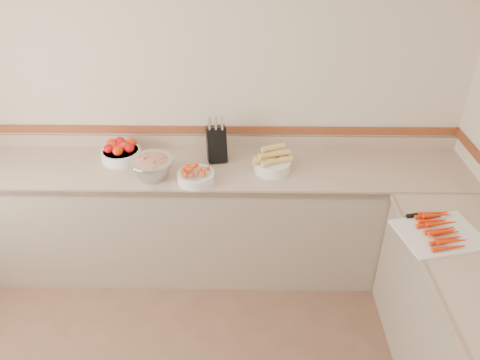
{
  "coord_description": "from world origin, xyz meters",
  "views": [
    {
      "loc": [
        0.39,
        -1.23,
        2.62
      ],
      "look_at": [
        0.35,
        1.35,
        1.0
      ],
      "focal_mm": 35.0,
      "sensor_mm": 36.0,
      "label": 1
    }
  ],
  "objects_px": {
    "knife_block": "(217,143)",
    "cherry_tomato_bowl": "(196,176)",
    "corn_bowl": "(272,163)",
    "rhubarb_bowl": "(152,166)",
    "cutting_board": "(439,232)",
    "tomato_bowl": "(121,151)"
  },
  "relations": [
    {
      "from": "knife_block",
      "to": "corn_bowl",
      "type": "xyz_separation_m",
      "value": [
        0.4,
        -0.16,
        -0.07
      ]
    },
    {
      "from": "tomato_bowl",
      "to": "rhubarb_bowl",
      "type": "bearing_deg",
      "value": -42.6
    },
    {
      "from": "cherry_tomato_bowl",
      "to": "rhubarb_bowl",
      "type": "distance_m",
      "value": 0.31
    },
    {
      "from": "knife_block",
      "to": "corn_bowl",
      "type": "distance_m",
      "value": 0.44
    },
    {
      "from": "knife_block",
      "to": "tomato_bowl",
      "type": "relative_size",
      "value": 1.16
    },
    {
      "from": "rhubarb_bowl",
      "to": "cutting_board",
      "type": "height_order",
      "value": "rhubarb_bowl"
    },
    {
      "from": "knife_block",
      "to": "rhubarb_bowl",
      "type": "bearing_deg",
      "value": -148.44
    },
    {
      "from": "tomato_bowl",
      "to": "corn_bowl",
      "type": "bearing_deg",
      "value": -7.67
    },
    {
      "from": "cherry_tomato_bowl",
      "to": "corn_bowl",
      "type": "distance_m",
      "value": 0.55
    },
    {
      "from": "knife_block",
      "to": "rhubarb_bowl",
      "type": "xyz_separation_m",
      "value": [
        -0.43,
        -0.27,
        -0.05
      ]
    },
    {
      "from": "knife_block",
      "to": "cherry_tomato_bowl",
      "type": "bearing_deg",
      "value": -112.01
    },
    {
      "from": "corn_bowl",
      "to": "cutting_board",
      "type": "distance_m",
      "value": 1.18
    },
    {
      "from": "knife_block",
      "to": "tomato_bowl",
      "type": "xyz_separation_m",
      "value": [
        -0.71,
        -0.01,
        -0.07
      ]
    },
    {
      "from": "tomato_bowl",
      "to": "rhubarb_bowl",
      "type": "xyz_separation_m",
      "value": [
        0.28,
        -0.26,
        0.02
      ]
    },
    {
      "from": "cherry_tomato_bowl",
      "to": "corn_bowl",
      "type": "relative_size",
      "value": 0.89
    },
    {
      "from": "corn_bowl",
      "to": "rhubarb_bowl",
      "type": "height_order",
      "value": "corn_bowl"
    },
    {
      "from": "rhubarb_bowl",
      "to": "tomato_bowl",
      "type": "bearing_deg",
      "value": 137.4
    },
    {
      "from": "corn_bowl",
      "to": "cutting_board",
      "type": "xyz_separation_m",
      "value": [
        0.94,
        -0.71,
        -0.04
      ]
    },
    {
      "from": "tomato_bowl",
      "to": "cherry_tomato_bowl",
      "type": "distance_m",
      "value": 0.66
    },
    {
      "from": "tomato_bowl",
      "to": "cutting_board",
      "type": "bearing_deg",
      "value": -22.76
    },
    {
      "from": "rhubarb_bowl",
      "to": "cutting_board",
      "type": "xyz_separation_m",
      "value": [
        1.78,
        -0.61,
        -0.07
      ]
    },
    {
      "from": "knife_block",
      "to": "cherry_tomato_bowl",
      "type": "distance_m",
      "value": 0.35
    }
  ]
}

